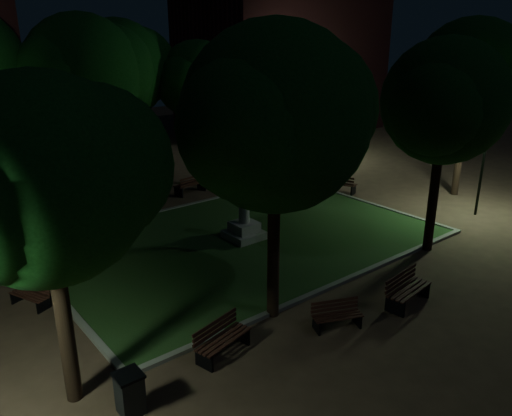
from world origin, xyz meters
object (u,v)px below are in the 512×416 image
Objects in this scene: bench_near_left at (337,316)px; bench_far_side at (191,185)px; bench_near_right at (407,290)px; bench_west_near at (221,339)px; bench_left_side at (31,295)px; bench_right_side at (339,184)px; trash_bin at (130,393)px; monument at (244,218)px.

bench_far_side reaches higher than bench_near_left.
bench_near_right is 1.07× the size of bench_west_near.
bench_near_left reaches higher than bench_left_side.
bench_right_side is at bearing 74.04° from bench_left_side.
trash_bin reaches higher than bench_far_side.
bench_near_right is (0.82, -7.26, -0.48)m from monument.
bench_left_side is (-3.19, 5.77, -0.08)m from bench_west_near.
bench_left_side is at bearing 76.66° from bench_right_side.
bench_right_side is 17.92m from trash_bin.
bench_left_side is at bearing 156.95° from bench_near_left.
monument is 8.14m from bench_right_side.
bench_right_side is at bearing 17.11° from bench_west_near.
trash_bin is at bearing 97.15° from bench_right_side.
monument is 1.67× the size of bench_far_side.
bench_near_left is at bearing 20.77° from bench_left_side.
bench_left_side is 16.39m from bench_right_side.
bench_far_side is 16.27m from trash_bin.
monument is at bearing 89.38° from bench_near_right.
bench_far_side is at bearing 79.51° from bench_near_right.
monument is 1.65× the size of bench_right_side.
bench_west_near is 1.75× the size of trash_bin.
bench_near_left is 2.75m from bench_near_right.
trash_bin reaches higher than bench_near_right.
bench_west_near is at bearing 6.03° from bench_left_side.
bench_west_near is 0.92× the size of bench_far_side.
bench_west_near is (-3.31, 1.04, 0.06)m from bench_near_left.
trash_bin is (-2.83, -0.51, 0.08)m from bench_west_near.
bench_near_right is at bearing 77.04° from bench_far_side.
bench_far_side is at bearing 101.16° from bench_left_side.
bench_west_near reaches higher than bench_left_side.
bench_left_side is at bearing 134.69° from bench_near_right.
bench_west_near is at bearing 51.82° from bench_far_side.
bench_far_side is at bearing 31.94° from bench_right_side.
monument reaches higher than trash_bin.
bench_right_side is at bearing 132.68° from bench_far_side.
monument is 7.33m from bench_near_right.
trash_bin is (-9.69, -13.07, 0.04)m from bench_far_side.
monument is 7.10m from bench_near_left.
bench_right_side is at bearing 27.43° from trash_bin.
bench_near_right is 0.98× the size of bench_right_side.
bench_near_right is (2.71, -0.45, 0.10)m from bench_near_left.
bench_left_side is 0.75× the size of bench_far_side.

